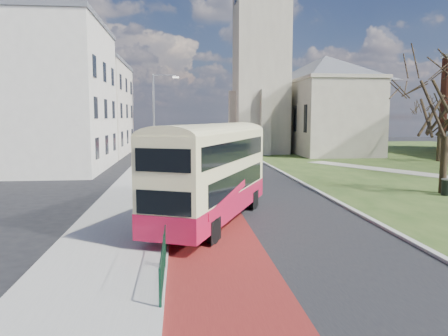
{
  "coord_description": "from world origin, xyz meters",
  "views": [
    {
      "loc": [
        -2.45,
        -18.1,
        4.66
      ],
      "look_at": [
        -0.13,
        4.59,
        2.0
      ],
      "focal_mm": 35.0,
      "sensor_mm": 36.0,
      "label": 1
    }
  ],
  "objects": [
    {
      "name": "winter_tree_near",
      "position": [
        13.52,
        6.76,
        6.25
      ],
      "size": [
        8.04,
        8.04,
        8.96
      ],
      "rotation": [
        0.0,
        0.0,
        -0.42
      ],
      "color": "black",
      "rests_on": "grass_green"
    },
    {
      "name": "kerb_west",
      "position": [
        -3.0,
        20.0,
        0.07
      ],
      "size": [
        0.25,
        120.0,
        0.13
      ],
      "primitive_type": "cube",
      "color": "#999993",
      "rests_on": "ground"
    },
    {
      "name": "road_carriageway",
      "position": [
        1.5,
        20.0,
        0.01
      ],
      "size": [
        9.0,
        120.0,
        0.01
      ],
      "primitive_type": "cube",
      "color": "black",
      "rests_on": "ground"
    },
    {
      "name": "ground",
      "position": [
        0.0,
        0.0,
        0.0
      ],
      "size": [
        160.0,
        160.0,
        0.0
      ],
      "primitive_type": "plane",
      "color": "black",
      "rests_on": "ground"
    },
    {
      "name": "streetlamp",
      "position": [
        -4.35,
        18.0,
        4.59
      ],
      "size": [
        2.13,
        0.18,
        8.0
      ],
      "color": "gray",
      "rests_on": "pavement_west"
    },
    {
      "name": "litter_bin",
      "position": [
        13.3,
        5.98,
        0.54
      ],
      "size": [
        0.74,
        0.74,
        1.0
      ],
      "rotation": [
        0.0,
        0.0,
        0.22
      ],
      "color": "black",
      "rests_on": "grass_green"
    },
    {
      "name": "kerb_east",
      "position": [
        6.1,
        22.0,
        0.07
      ],
      "size": [
        0.25,
        80.0,
        0.13
      ],
      "primitive_type": "cube",
      "color": "#999993",
      "rests_on": "ground"
    },
    {
      "name": "bus",
      "position": [
        -1.03,
        0.81,
        2.4
      ],
      "size": [
        6.09,
        10.16,
        4.2
      ],
      "rotation": [
        0.0,
        0.0,
        -0.4
      ],
      "color": "#AE1032",
      "rests_on": "ground"
    },
    {
      "name": "gothic_church",
      "position": [
        12.56,
        38.0,
        13.13
      ],
      "size": [
        16.38,
        18.0,
        40.0
      ],
      "color": "gray",
      "rests_on": "ground"
    },
    {
      "name": "street_block_near",
      "position": [
        -14.0,
        22.0,
        6.51
      ],
      "size": [
        10.3,
        14.3,
        13.0
      ],
      "color": "beige",
      "rests_on": "ground"
    },
    {
      "name": "pavement_west",
      "position": [
        -5.0,
        20.0,
        0.06
      ],
      "size": [
        4.0,
        120.0,
        0.12
      ],
      "primitive_type": "cube",
      "color": "gray",
      "rests_on": "ground"
    },
    {
      "name": "bus_lane",
      "position": [
        -1.2,
        20.0,
        0.01
      ],
      "size": [
        3.4,
        120.0,
        0.01
      ],
      "primitive_type": "cube",
      "color": "#591414",
      "rests_on": "ground"
    },
    {
      "name": "winter_tree_far",
      "position": [
        24.64,
        25.1,
        5.31
      ],
      "size": [
        6.37,
        6.37,
        7.62
      ],
      "rotation": [
        0.0,
        0.0,
        -0.27
      ],
      "color": "#2F2617",
      "rests_on": "grass_green"
    },
    {
      "name": "street_block_far",
      "position": [
        -14.0,
        38.0,
        5.76
      ],
      "size": [
        10.3,
        16.3,
        11.5
      ],
      "color": "#B6AB9A",
      "rests_on": "ground"
    },
    {
      "name": "pedestrian_railing",
      "position": [
        -2.95,
        4.0,
        0.55
      ],
      "size": [
        0.07,
        24.0,
        1.12
      ],
      "color": "#0C3823",
      "rests_on": "ground"
    }
  ]
}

